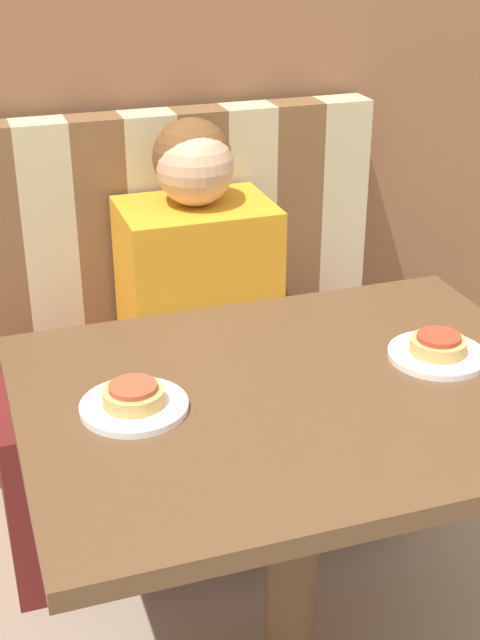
# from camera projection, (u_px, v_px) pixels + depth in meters

# --- Properties ---
(booth_seat) EXTENTS (1.01, 0.47, 0.46)m
(booth_seat) POSITION_uv_depth(u_px,v_px,m) (201.00, 437.00, 2.29)
(booth_seat) COLOR #5B1919
(booth_seat) RESTS_ON ground_plane
(booth_backrest) EXTENTS (1.01, 0.09, 0.57)m
(booth_backrest) POSITION_uv_depth(u_px,v_px,m) (176.00, 225.00, 2.23)
(booth_backrest) COLOR brown
(booth_backrest) RESTS_ON booth_seat
(dining_table) EXTENTS (0.96, 0.73, 0.72)m
(dining_table) POSITION_uv_depth(u_px,v_px,m) (297.00, 435.00, 1.58)
(dining_table) COLOR brown
(dining_table) RESTS_ON ground_plane
(person) EXTENTS (0.35, 0.25, 0.59)m
(person) POSITION_uv_depth(u_px,v_px,m) (197.00, 257.00, 2.08)
(person) COLOR orange
(person) RESTS_ON booth_seat
(plate_left) EXTENTS (0.18, 0.18, 0.01)m
(plate_left) POSITION_uv_depth(u_px,v_px,m) (134.00, 406.00, 1.47)
(plate_left) COLOR white
(plate_left) RESTS_ON dining_table
(plate_right) EXTENTS (0.18, 0.18, 0.01)m
(plate_right) POSITION_uv_depth(u_px,v_px,m) (437.00, 355.00, 1.64)
(plate_right) COLOR white
(plate_right) RESTS_ON dining_table
(pizza_left) EXTENTS (0.10, 0.10, 0.04)m
(pizza_left) POSITION_uv_depth(u_px,v_px,m) (133.00, 395.00, 1.46)
(pizza_left) COLOR tan
(pizza_left) RESTS_ON plate_left
(pizza_right) EXTENTS (0.10, 0.10, 0.04)m
(pizza_right) POSITION_uv_depth(u_px,v_px,m) (438.00, 344.00, 1.63)
(pizza_right) COLOR tan
(pizza_right) RESTS_ON plate_right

